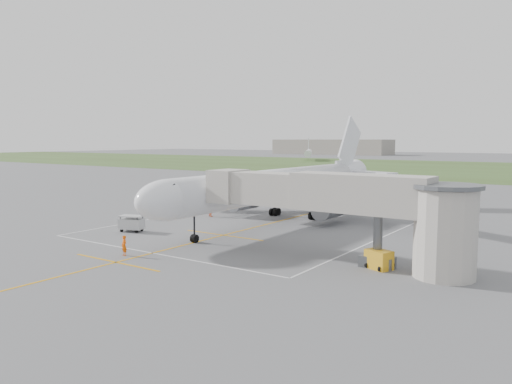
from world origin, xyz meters
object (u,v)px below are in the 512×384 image
Objects in this scene: gpu_unit at (379,260)px; ramp_worker_wing at (211,209)px; jet_bridge at (351,205)px; baggage_cart at (132,223)px; airliner at (279,185)px; ramp_worker_nose at (124,246)px.

ramp_worker_wing reaches higher than gpu_unit.
jet_bridge is at bearing -165.63° from gpu_unit.
ramp_worker_wing reaches higher than baggage_cart.
baggage_cart is (-25.20, -0.48, -3.85)m from jet_bridge.
airliner is 23.67m from gpu_unit.
ramp_worker_wing is at bearing 123.09° from ramp_worker_nose.
baggage_cart is (-27.73, -0.12, 0.17)m from gpu_unit.
ramp_worker_nose is (-17.02, -8.52, -3.88)m from jet_bridge.
airliner is 10.08m from ramp_worker_wing.
jet_bridge is 10.22× the size of gpu_unit.
ramp_worker_nose is (-19.55, -8.16, 0.15)m from gpu_unit.
airliner is at bearing 99.03° from ramp_worker_nose.
jet_bridge is 25.50m from baggage_cart.
jet_bridge reaches higher than baggage_cart.
ramp_worker_nose is at bearing -134.87° from gpu_unit.
ramp_worker_wing is at bearing 70.95° from baggage_cart.
gpu_unit is 27.73m from baggage_cart.
ramp_worker_nose reaches higher than gpu_unit.
ramp_worker_nose is 22.63m from ramp_worker_wing.
jet_bridge is 4.77m from gpu_unit.
ramp_worker_nose is at bearing 127.87° from ramp_worker_wing.
jet_bridge is 8.21× the size of baggage_cart.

